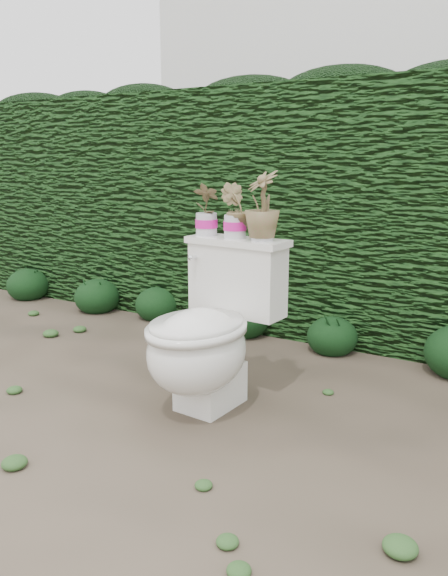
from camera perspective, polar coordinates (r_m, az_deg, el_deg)
The scene contains 11 objects.
ground at distance 2.75m, azimuth -2.17°, elevation -11.60°, with size 60.00×60.00×0.00m, color brown.
hedge at distance 3.96m, azimuth 10.58°, elevation 7.74°, with size 8.00×1.00×1.60m, color #224F1A.
toilet at distance 2.58m, azimuth -1.65°, elevation -4.80°, with size 0.51×0.71×0.78m.
potted_plant_left at distance 2.77m, azimuth -1.81°, elevation 7.84°, with size 0.13×0.09×0.24m, color #287B26.
potted_plant_center at distance 2.68m, azimuth 1.13°, elevation 7.71°, with size 0.13×0.11×0.25m, color #287B26.
potted_plant_right at distance 2.59m, azimuth 3.92°, elevation 8.17°, with size 0.17×0.17×0.30m, color #287B26.
liriope_clump_0 at distance 5.00m, azimuth -19.31°, elevation 0.60°, with size 0.35×0.35×0.28m, color #123412.
liriope_clump_1 at distance 4.43m, azimuth -12.79°, elevation -0.51°, with size 0.35×0.35×0.28m, color #123412.
liriope_clump_2 at distance 4.15m, azimuth -6.80°, elevation -1.29°, with size 0.33×0.33×0.26m, color #123412.
liriope_clump_3 at distance 3.73m, azimuth 1.94°, elevation -2.63°, with size 0.36×0.36×0.29m, color #123412.
liriope_clump_4 at distance 3.47m, azimuth 10.96°, elevation -4.43°, with size 0.31×0.31×0.25m, color #123412.
Camera 1 is at (1.37, -2.09, 1.14)m, focal length 35.00 mm.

